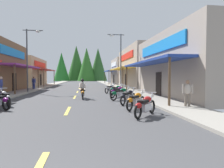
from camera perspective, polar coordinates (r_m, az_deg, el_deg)
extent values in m
cube|color=#424244|center=(29.41, -9.67, -1.22)|extent=(9.72, 86.09, 0.10)
cube|color=gray|center=(30.19, -21.12, -1.04)|extent=(2.26, 86.09, 0.12)
cube|color=gray|center=(29.83, 1.91, -0.92)|extent=(2.26, 86.09, 0.12)
cube|color=#E0C64C|center=(10.09, -13.06, -7.75)|extent=(0.16, 2.40, 0.01)
cube|color=#E0C64C|center=(16.37, -11.07, -3.86)|extent=(0.16, 2.40, 0.01)
cube|color=#E0C64C|center=(21.70, -10.29, -2.33)|extent=(0.16, 2.40, 0.01)
cube|color=#E0C64C|center=(28.18, -9.75, -1.26)|extent=(0.16, 2.40, 0.01)
cube|color=#E0C64C|center=(33.53, -9.46, -0.68)|extent=(0.16, 2.40, 0.01)
cube|color=#E0C64C|center=(40.08, -9.21, -0.19)|extent=(0.16, 2.40, 0.01)
cube|color=#E0C64C|center=(46.74, -9.03, 0.17)|extent=(0.16, 2.40, 0.01)
cube|color=#E0C64C|center=(52.69, -8.90, 0.41)|extent=(0.16, 2.40, 0.01)
cube|color=#E0C64C|center=(58.45, -8.81, 0.60)|extent=(0.16, 2.40, 0.01)
cube|color=#E0C64C|center=(65.12, -8.72, 0.78)|extent=(0.16, 2.40, 0.01)
cube|color=#8C338C|center=(24.01, -25.28, 4.84)|extent=(1.80, 9.22, 0.16)
cylinder|color=brown|center=(19.58, -27.09, 1.06)|extent=(0.14, 0.14, 2.82)
cylinder|color=brown|center=(28.06, -21.17, 1.47)|extent=(0.14, 0.14, 2.82)
cube|color=#197FCC|center=(24.39, -27.25, 8.28)|extent=(0.10, 7.17, 0.90)
cube|color=black|center=(24.26, -27.14, 0.41)|extent=(0.08, 1.10, 2.10)
cube|color=tan|center=(37.41, -25.32, 3.19)|extent=(6.27, 11.49, 4.91)
cube|color=#B72D28|center=(36.43, -19.25, 4.01)|extent=(1.80, 10.34, 0.16)
cylinder|color=brown|center=(31.40, -19.74, 1.57)|extent=(0.14, 0.14, 2.82)
cylinder|color=brown|center=(41.18, -16.91, 1.76)|extent=(0.14, 0.14, 2.82)
cube|color=red|center=(36.64, -20.57, 5.44)|extent=(0.10, 8.04, 0.90)
cube|color=black|center=(36.59, -20.53, 1.09)|extent=(0.08, 1.10, 2.10)
cube|color=gray|center=(18.39, 24.17, 5.12)|extent=(7.04, 12.74, 5.44)
cube|color=navy|center=(16.49, 10.98, 6.26)|extent=(1.80, 11.47, 0.16)
cylinder|color=brown|center=(11.05, 16.79, 0.41)|extent=(0.14, 0.14, 2.82)
cylinder|color=brown|center=(21.60, 4.42, 1.41)|extent=(0.14, 0.14, 2.82)
cube|color=#197FCC|center=(16.92, 13.75, 10.70)|extent=(0.10, 8.92, 0.90)
cube|color=black|center=(16.76, 13.71, -0.16)|extent=(0.08, 1.10, 2.10)
cube|color=gray|center=(30.41, 10.12, 4.78)|extent=(6.36, 12.76, 6.14)
cube|color=gold|center=(29.40, 2.51, 4.57)|extent=(1.80, 11.49, 0.16)
cylinder|color=brown|center=(23.80, 3.27, 1.50)|extent=(0.14, 0.14, 2.82)
cylinder|color=brown|center=(34.75, -0.28, 1.77)|extent=(0.14, 0.14, 2.82)
cube|color=red|center=(29.70, 4.13, 8.19)|extent=(0.10, 8.93, 0.90)
cube|color=black|center=(29.55, 4.15, 0.96)|extent=(0.08, 1.10, 2.10)
cube|color=gray|center=(42.70, 4.98, 3.72)|extent=(6.61, 9.56, 5.57)
cube|color=navy|center=(41.97, -0.64, 3.90)|extent=(1.80, 8.61, 0.16)
cylinder|color=brown|center=(37.80, -0.91, 1.82)|extent=(0.14, 0.14, 2.82)
cylinder|color=brown|center=(45.95, -2.16, 1.91)|extent=(0.14, 0.14, 2.82)
cube|color=white|center=(42.15, 0.50, 5.87)|extent=(0.10, 6.69, 0.90)
cube|color=black|center=(42.08, 0.52, 1.38)|extent=(0.08, 1.10, 2.10)
cylinder|color=#474C51|center=(22.41, -24.02, 6.28)|extent=(0.14, 0.14, 6.76)
cylinder|color=#474C51|center=(22.72, -22.59, 14.61)|extent=(2.06, 0.10, 0.10)
ellipsoid|color=silver|center=(22.57, -21.25, 14.45)|extent=(0.50, 0.30, 0.24)
cylinder|color=#474C51|center=(23.79, 2.66, 6.49)|extent=(0.14, 0.14, 6.96)
cylinder|color=#474C51|center=(24.17, 1.16, 14.53)|extent=(2.06, 0.10, 0.10)
ellipsoid|color=silver|center=(24.07, -0.12, 14.33)|extent=(0.50, 0.30, 0.24)
torus|color=black|center=(9.31, 11.85, -6.63)|extent=(0.50, 0.55, 0.64)
torus|color=black|center=(7.95, 7.79, -8.14)|extent=(0.50, 0.55, 0.64)
cube|color=silver|center=(8.61, 9.99, -6.80)|extent=(0.67, 0.71, 0.32)
ellipsoid|color=#A51414|center=(8.75, 10.53, -4.55)|extent=(0.61, 0.63, 0.28)
cube|color=black|center=(8.34, 9.31, -5.15)|extent=(0.61, 0.63, 0.12)
ellipsoid|color=#A51414|center=(7.96, 7.96, -6.45)|extent=(0.47, 0.49, 0.24)
cylinder|color=silver|center=(9.14, 11.56, -4.70)|extent=(0.29, 0.32, 0.71)
cylinder|color=silver|center=(8.99, 11.29, -2.44)|extent=(0.48, 0.43, 0.04)
sphere|color=white|center=(9.27, 11.94, -3.36)|extent=(0.16, 0.16, 0.16)
torus|color=black|center=(11.01, 8.99, -5.22)|extent=(0.50, 0.55, 0.64)
torus|color=black|center=(9.67, 5.27, -6.25)|extent=(0.50, 0.55, 0.64)
cube|color=silver|center=(10.32, 7.25, -5.26)|extent=(0.67, 0.71, 0.32)
ellipsoid|color=#BF660C|center=(10.46, 7.75, -3.40)|extent=(0.61, 0.63, 0.28)
cube|color=black|center=(10.07, 6.63, -3.85)|extent=(0.61, 0.64, 0.12)
ellipsoid|color=#BF660C|center=(9.69, 5.42, -4.86)|extent=(0.47, 0.49, 0.24)
cylinder|color=silver|center=(10.85, 8.71, -3.57)|extent=(0.29, 0.32, 0.71)
cylinder|color=silver|center=(10.71, 8.46, -1.66)|extent=(0.48, 0.43, 0.04)
sphere|color=white|center=(10.98, 9.07, -2.46)|extent=(0.16, 0.16, 0.16)
torus|color=black|center=(12.87, 6.41, -4.11)|extent=(0.48, 0.56, 0.64)
torus|color=black|center=(11.53, 3.29, -4.85)|extent=(0.48, 0.56, 0.64)
cube|color=silver|center=(12.19, 4.94, -4.09)|extent=(0.66, 0.72, 0.32)
ellipsoid|color=black|center=(12.34, 5.35, -2.52)|extent=(0.60, 0.64, 0.28)
cube|color=black|center=(11.94, 4.41, -2.87)|extent=(0.60, 0.64, 0.12)
ellipsoid|color=black|center=(11.55, 3.41, -3.69)|extent=(0.46, 0.49, 0.24)
cylinder|color=silver|center=(12.72, 6.17, -2.69)|extent=(0.28, 0.33, 0.71)
cylinder|color=silver|center=(12.58, 5.95, -1.05)|extent=(0.49, 0.41, 0.04)
sphere|color=white|center=(12.85, 6.48, -1.75)|extent=(0.16, 0.16, 0.16)
torus|color=black|center=(14.72, 4.96, -3.29)|extent=(0.60, 0.42, 0.64)
torus|color=black|center=(13.72, 0.48, -3.69)|extent=(0.60, 0.42, 0.64)
cube|color=silver|center=(14.20, 2.80, -3.16)|extent=(0.74, 0.61, 0.32)
ellipsoid|color=#0C5933|center=(14.31, 3.39, -1.84)|extent=(0.64, 0.57, 0.28)
cube|color=black|center=(14.01, 2.05, -2.09)|extent=(0.66, 0.55, 0.12)
ellipsoid|color=#0C5933|center=(13.73, 0.64, -2.72)|extent=(0.50, 0.44, 0.24)
cylinder|color=silver|center=(14.60, 4.60, -2.03)|extent=(0.35, 0.25, 0.71)
cylinder|color=silver|center=(14.50, 4.26, -0.60)|extent=(0.35, 0.53, 0.04)
sphere|color=white|center=(14.70, 5.05, -1.22)|extent=(0.16, 0.16, 0.16)
torus|color=black|center=(16.64, 3.69, -2.63)|extent=(0.56, 0.48, 0.64)
torus|color=black|center=(15.52, 0.15, -2.99)|extent=(0.56, 0.48, 0.64)
cube|color=silver|center=(16.07, 1.99, -2.52)|extent=(0.72, 0.66, 0.32)
ellipsoid|color=#721972|center=(16.19, 2.46, -1.35)|extent=(0.64, 0.60, 0.28)
cube|color=black|center=(15.86, 1.39, -1.57)|extent=(0.64, 0.59, 0.12)
ellipsoid|color=#721972|center=(15.54, 0.28, -2.13)|extent=(0.49, 0.46, 0.24)
cylinder|color=silver|center=(16.52, 3.41, -1.52)|extent=(0.33, 0.28, 0.71)
cylinder|color=silver|center=(16.40, 3.14, -0.25)|extent=(0.41, 0.49, 0.04)
sphere|color=white|center=(16.63, 3.76, -0.81)|extent=(0.16, 0.16, 0.16)
torus|color=black|center=(18.65, 2.88, -2.09)|extent=(0.54, 0.51, 0.64)
torus|color=black|center=(17.46, -0.03, -2.39)|extent=(0.54, 0.51, 0.64)
cube|color=silver|center=(18.04, 1.47, -1.98)|extent=(0.70, 0.68, 0.32)
ellipsoid|color=#0C5933|center=(18.18, 1.86, -0.94)|extent=(0.63, 0.62, 0.28)
cube|color=black|center=(17.83, 0.98, -1.14)|extent=(0.63, 0.61, 0.12)
ellipsoid|color=#0C5933|center=(17.49, 0.07, -1.63)|extent=(0.49, 0.48, 0.24)
cylinder|color=silver|center=(18.52, 2.64, -1.10)|extent=(0.31, 0.30, 0.71)
cylinder|color=silver|center=(18.41, 2.42, 0.03)|extent=(0.44, 0.47, 0.04)
sphere|color=white|center=(18.64, 2.93, -0.46)|extent=(0.16, 0.16, 0.16)
torus|color=black|center=(20.72, 0.59, -1.64)|extent=(0.48, 0.56, 0.64)
torus|color=black|center=(19.44, -1.61, -1.91)|extent=(0.48, 0.56, 0.64)
cube|color=silver|center=(20.07, -0.48, -1.55)|extent=(0.65, 0.72, 0.32)
ellipsoid|color=#99999E|center=(20.22, -0.19, -0.61)|extent=(0.60, 0.64, 0.28)
cube|color=black|center=(19.84, -0.85, -0.78)|extent=(0.59, 0.64, 0.12)
ellipsoid|color=#99999E|center=(19.46, -1.54, -1.23)|extent=(0.46, 0.49, 0.24)
cylinder|color=silver|center=(20.59, 0.41, -0.75)|extent=(0.28, 0.33, 0.71)
cylinder|color=silver|center=(20.47, 0.24, 0.27)|extent=(0.50, 0.40, 0.04)
sphere|color=white|center=(20.72, 0.63, -0.18)|extent=(0.16, 0.16, 0.16)
torus|color=black|center=(11.20, -29.08, -5.36)|extent=(0.58, 0.46, 0.64)
cube|color=black|center=(11.58, -30.47, -3.35)|extent=(0.65, 0.58, 0.12)
ellipsoid|color=#721972|center=(11.22, -29.24, -4.17)|extent=(0.50, 0.45, 0.24)
torus|color=black|center=(13.91, -30.22, -3.93)|extent=(0.46, 0.58, 0.64)
torus|color=black|center=(12.47, -28.58, -4.59)|extent=(0.46, 0.58, 0.64)
cube|color=silver|center=(13.18, -29.45, -3.90)|extent=(0.64, 0.73, 0.32)
ellipsoid|color=#99999E|center=(13.35, -29.70, -2.45)|extent=(0.59, 0.64, 0.28)
cube|color=black|center=(12.92, -29.20, -2.77)|extent=(0.58, 0.65, 0.12)
ellipsoid|color=#99999E|center=(12.49, -28.66, -3.52)|extent=(0.45, 0.50, 0.24)
cylinder|color=silver|center=(13.76, -30.12, -2.61)|extent=(0.27, 0.34, 0.71)
cylinder|color=silver|center=(13.62, -30.03, -1.10)|extent=(0.51, 0.39, 0.04)
sphere|color=white|center=(13.90, -30.30, -1.74)|extent=(0.16, 0.16, 0.16)
torus|color=black|center=(15.90, -8.86, -2.89)|extent=(0.12, 0.64, 0.64)
torus|color=black|center=(14.40, -8.75, -3.43)|extent=(0.12, 0.64, 0.64)
cube|color=silver|center=(15.14, -8.81, -2.85)|extent=(0.30, 0.71, 0.32)
ellipsoid|color=#BF660C|center=(15.32, -8.83, -1.59)|extent=(0.34, 0.57, 0.28)
cube|color=black|center=(14.87, -8.80, -1.86)|extent=(0.30, 0.61, 0.12)
ellipsoid|color=#BF660C|center=(14.43, -8.76, -2.50)|extent=(0.26, 0.45, 0.24)
cylinder|color=silver|center=(15.74, -8.86, -1.74)|extent=(0.07, 0.37, 0.71)
cylinder|color=silver|center=(15.60, -8.86, -0.41)|extent=(0.60, 0.06, 0.04)
sphere|color=white|center=(15.89, -8.88, -0.98)|extent=(0.16, 0.16, 0.16)
ellipsoid|color=#B2A599|center=(14.95, -8.82, -0.42)|extent=(0.39, 0.39, 0.64)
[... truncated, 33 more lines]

